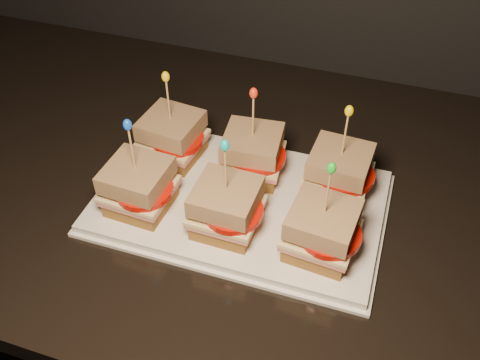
% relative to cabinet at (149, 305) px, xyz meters
% --- Properties ---
extents(cabinet, '(2.38, 0.70, 0.88)m').
position_rel_cabinet_xyz_m(cabinet, '(0.00, 0.00, 0.00)').
color(cabinet, black).
rests_on(cabinet, ground).
extents(granite_slab, '(2.42, 0.74, 0.03)m').
position_rel_cabinet_xyz_m(granite_slab, '(0.00, 0.00, 0.46)').
color(granite_slab, black).
rests_on(granite_slab, cabinet).
extents(platter, '(0.42, 0.26, 0.02)m').
position_rel_cabinet_xyz_m(platter, '(0.24, -0.06, 0.48)').
color(platter, white).
rests_on(platter, granite_slab).
extents(platter_rim, '(0.44, 0.27, 0.01)m').
position_rel_cabinet_xyz_m(platter_rim, '(0.24, -0.06, 0.48)').
color(platter_rim, white).
rests_on(platter_rim, granite_slab).
extents(sandwich_0_bread_bot, '(0.09, 0.09, 0.02)m').
position_rel_cabinet_xyz_m(sandwich_0_bread_bot, '(0.11, -0.00, 0.50)').
color(sandwich_0_bread_bot, brown).
rests_on(sandwich_0_bread_bot, platter).
extents(sandwich_0_ham, '(0.10, 0.10, 0.01)m').
position_rel_cabinet_xyz_m(sandwich_0_ham, '(0.11, -0.00, 0.52)').
color(sandwich_0_ham, '#CD6660').
rests_on(sandwich_0_ham, sandwich_0_bread_bot).
extents(sandwich_0_cheese, '(0.10, 0.10, 0.01)m').
position_rel_cabinet_xyz_m(sandwich_0_cheese, '(0.11, -0.00, 0.53)').
color(sandwich_0_cheese, '#F3DE98').
rests_on(sandwich_0_cheese, sandwich_0_ham).
extents(sandwich_0_tomato, '(0.08, 0.08, 0.01)m').
position_rel_cabinet_xyz_m(sandwich_0_tomato, '(0.12, -0.01, 0.53)').
color(sandwich_0_tomato, '#BA0E03').
rests_on(sandwich_0_tomato, sandwich_0_cheese).
extents(sandwich_0_bread_top, '(0.09, 0.09, 0.03)m').
position_rel_cabinet_xyz_m(sandwich_0_bread_top, '(0.11, -0.00, 0.55)').
color(sandwich_0_bread_top, '#5E2F0D').
rests_on(sandwich_0_bread_top, sandwich_0_tomato).
extents(sandwich_0_pick, '(0.00, 0.00, 0.09)m').
position_rel_cabinet_xyz_m(sandwich_0_pick, '(0.11, -0.00, 0.60)').
color(sandwich_0_pick, tan).
rests_on(sandwich_0_pick, sandwich_0_bread_top).
extents(sandwich_0_frill, '(0.01, 0.01, 0.02)m').
position_rel_cabinet_xyz_m(sandwich_0_frill, '(0.11, -0.00, 0.64)').
color(sandwich_0_frill, yellow).
rests_on(sandwich_0_frill, sandwich_0_pick).
extents(sandwich_1_bread_bot, '(0.09, 0.09, 0.02)m').
position_rel_cabinet_xyz_m(sandwich_1_bread_bot, '(0.24, -0.00, 0.50)').
color(sandwich_1_bread_bot, brown).
rests_on(sandwich_1_bread_bot, platter).
extents(sandwich_1_ham, '(0.10, 0.10, 0.01)m').
position_rel_cabinet_xyz_m(sandwich_1_ham, '(0.24, -0.00, 0.52)').
color(sandwich_1_ham, '#CD6660').
rests_on(sandwich_1_ham, sandwich_1_bread_bot).
extents(sandwich_1_cheese, '(0.10, 0.10, 0.01)m').
position_rel_cabinet_xyz_m(sandwich_1_cheese, '(0.24, -0.00, 0.53)').
color(sandwich_1_cheese, '#F3DE98').
rests_on(sandwich_1_cheese, sandwich_1_ham).
extents(sandwich_1_tomato, '(0.08, 0.08, 0.01)m').
position_rel_cabinet_xyz_m(sandwich_1_tomato, '(0.26, -0.01, 0.53)').
color(sandwich_1_tomato, '#BA0E03').
rests_on(sandwich_1_tomato, sandwich_1_cheese).
extents(sandwich_1_bread_top, '(0.09, 0.09, 0.03)m').
position_rel_cabinet_xyz_m(sandwich_1_bread_top, '(0.24, -0.00, 0.55)').
color(sandwich_1_bread_top, '#5E2F0D').
rests_on(sandwich_1_bread_top, sandwich_1_tomato).
extents(sandwich_1_pick, '(0.00, 0.00, 0.09)m').
position_rel_cabinet_xyz_m(sandwich_1_pick, '(0.24, -0.00, 0.60)').
color(sandwich_1_pick, tan).
rests_on(sandwich_1_pick, sandwich_1_bread_top).
extents(sandwich_1_frill, '(0.01, 0.01, 0.02)m').
position_rel_cabinet_xyz_m(sandwich_1_frill, '(0.24, -0.00, 0.64)').
color(sandwich_1_frill, red).
rests_on(sandwich_1_frill, sandwich_1_pick).
extents(sandwich_2_bread_bot, '(0.09, 0.09, 0.02)m').
position_rel_cabinet_xyz_m(sandwich_2_bread_bot, '(0.38, -0.00, 0.50)').
color(sandwich_2_bread_bot, brown).
rests_on(sandwich_2_bread_bot, platter).
extents(sandwich_2_ham, '(0.10, 0.09, 0.01)m').
position_rel_cabinet_xyz_m(sandwich_2_ham, '(0.38, -0.00, 0.52)').
color(sandwich_2_ham, '#CD6660').
rests_on(sandwich_2_ham, sandwich_2_bread_bot).
extents(sandwich_2_cheese, '(0.10, 0.10, 0.01)m').
position_rel_cabinet_xyz_m(sandwich_2_cheese, '(0.38, -0.00, 0.53)').
color(sandwich_2_cheese, '#F3DE98').
rests_on(sandwich_2_cheese, sandwich_2_ham).
extents(sandwich_2_tomato, '(0.08, 0.08, 0.01)m').
position_rel_cabinet_xyz_m(sandwich_2_tomato, '(0.39, -0.01, 0.53)').
color(sandwich_2_tomato, '#BA0E03').
rests_on(sandwich_2_tomato, sandwich_2_cheese).
extents(sandwich_2_bread_top, '(0.09, 0.09, 0.03)m').
position_rel_cabinet_xyz_m(sandwich_2_bread_top, '(0.38, -0.00, 0.55)').
color(sandwich_2_bread_top, '#5E2F0D').
rests_on(sandwich_2_bread_top, sandwich_2_tomato).
extents(sandwich_2_pick, '(0.00, 0.00, 0.09)m').
position_rel_cabinet_xyz_m(sandwich_2_pick, '(0.38, -0.00, 0.60)').
color(sandwich_2_pick, tan).
rests_on(sandwich_2_pick, sandwich_2_bread_top).
extents(sandwich_2_frill, '(0.01, 0.01, 0.02)m').
position_rel_cabinet_xyz_m(sandwich_2_frill, '(0.38, -0.00, 0.64)').
color(sandwich_2_frill, '#ECC702').
rests_on(sandwich_2_frill, sandwich_2_pick).
extents(sandwich_3_bread_bot, '(0.09, 0.09, 0.02)m').
position_rel_cabinet_xyz_m(sandwich_3_bread_bot, '(0.11, -0.12, 0.50)').
color(sandwich_3_bread_bot, brown).
rests_on(sandwich_3_bread_bot, platter).
extents(sandwich_3_ham, '(0.10, 0.09, 0.01)m').
position_rel_cabinet_xyz_m(sandwich_3_ham, '(0.11, -0.12, 0.52)').
color(sandwich_3_ham, '#CD6660').
rests_on(sandwich_3_ham, sandwich_3_bread_bot).
extents(sandwich_3_cheese, '(0.10, 0.10, 0.01)m').
position_rel_cabinet_xyz_m(sandwich_3_cheese, '(0.11, -0.12, 0.53)').
color(sandwich_3_cheese, '#F3DE98').
rests_on(sandwich_3_cheese, sandwich_3_ham).
extents(sandwich_3_tomato, '(0.08, 0.08, 0.01)m').
position_rel_cabinet_xyz_m(sandwich_3_tomato, '(0.12, -0.13, 0.53)').
color(sandwich_3_tomato, '#BA0E03').
rests_on(sandwich_3_tomato, sandwich_3_cheese).
extents(sandwich_3_bread_top, '(0.09, 0.09, 0.03)m').
position_rel_cabinet_xyz_m(sandwich_3_bread_top, '(0.11, -0.12, 0.55)').
color(sandwich_3_bread_top, '#5E2F0D').
rests_on(sandwich_3_bread_top, sandwich_3_tomato).
extents(sandwich_3_pick, '(0.00, 0.00, 0.09)m').
position_rel_cabinet_xyz_m(sandwich_3_pick, '(0.11, -0.12, 0.60)').
color(sandwich_3_pick, tan).
rests_on(sandwich_3_pick, sandwich_3_bread_top).
extents(sandwich_3_frill, '(0.01, 0.01, 0.02)m').
position_rel_cabinet_xyz_m(sandwich_3_frill, '(0.11, -0.12, 0.64)').
color(sandwich_3_frill, blue).
rests_on(sandwich_3_frill, sandwich_3_pick).
extents(sandwich_4_bread_bot, '(0.09, 0.09, 0.02)m').
position_rel_cabinet_xyz_m(sandwich_4_bread_bot, '(0.24, -0.12, 0.50)').
color(sandwich_4_bread_bot, brown).
rests_on(sandwich_4_bread_bot, platter).
extents(sandwich_4_ham, '(0.09, 0.09, 0.01)m').
position_rel_cabinet_xyz_m(sandwich_4_ham, '(0.24, -0.12, 0.52)').
color(sandwich_4_ham, '#CD6660').
rests_on(sandwich_4_ham, sandwich_4_bread_bot).
extents(sandwich_4_cheese, '(0.10, 0.09, 0.01)m').
position_rel_cabinet_xyz_m(sandwich_4_cheese, '(0.24, -0.12, 0.53)').
color(sandwich_4_cheese, '#F3DE98').
rests_on(sandwich_4_cheese, sandwich_4_ham).
extents(sandwich_4_tomato, '(0.08, 0.08, 0.01)m').
position_rel_cabinet_xyz_m(sandwich_4_tomato, '(0.26, -0.13, 0.53)').
color(sandwich_4_tomato, '#BA0E03').
rests_on(sandwich_4_tomato, sandwich_4_cheese).
extents(sandwich_4_bread_top, '(0.09, 0.09, 0.03)m').
position_rel_cabinet_xyz_m(sandwich_4_bread_top, '(0.24, -0.12, 0.55)').
color(sandwich_4_bread_top, '#5E2F0D').
rests_on(sandwich_4_bread_top, sandwich_4_tomato).
extents(sandwich_4_pick, '(0.00, 0.00, 0.09)m').
position_rel_cabinet_xyz_m(sandwich_4_pick, '(0.24, -0.12, 0.60)').
color(sandwich_4_pick, tan).
rests_on(sandwich_4_pick, sandwich_4_bread_top).
extents(sandwich_4_frill, '(0.01, 0.01, 0.02)m').
position_rel_cabinet_xyz_m(sandwich_4_frill, '(0.24, -0.12, 0.64)').
color(sandwich_4_frill, '#0AB2B0').
rests_on(sandwich_4_frill, sandwich_4_pick).
extents(sandwich_5_bread_bot, '(0.09, 0.09, 0.02)m').
position_rel_cabinet_xyz_m(sandwich_5_bread_bot, '(0.38, -0.12, 0.50)').
color(sandwich_5_bread_bot, brown).
rests_on(sandwich_5_bread_bot, platter).
extents(sandwich_5_ham, '(0.10, 0.10, 0.01)m').
position_rel_cabinet_xyz_m(sandwich_5_ham, '(0.38, -0.12, 0.52)').
color(sandwich_5_ham, '#CD6660').
rests_on(sandwich_5_ham, sandwich_5_bread_bot).
extents(sandwich_5_cheese, '(0.10, 0.10, 0.01)m').
position_rel_cabinet_xyz_m(sandwich_5_cheese, '(0.38, -0.12, 0.53)').
color(sandwich_5_cheese, '#F3DE98').
rests_on(sandwich_5_cheese, sandwich_5_ham).
extents(sandwich_5_tomato, '(0.08, 0.08, 0.01)m').
position_rel_cabinet_xyz_m(sandwich_5_tomato, '(0.39, -0.13, 0.53)').
color(sandwich_5_tomato, '#BA0E03').
rests_on(sandwich_5_tomato, sandwich_5_cheese).
extents(sandwich_5_bread_top, '(0.09, 0.09, 0.03)m').
position_rel_cabinet_xyz_m(sandwich_5_bread_top, '(0.38, -0.12, 0.55)').
color(sandwich_5_bread_top, '#5E2F0D').
rests_on(sandwich_5_bread_top, sandwich_5_tomato).
extents(sandwich_5_pick, '(0.00, 0.00, 0.09)m').
position_rel_cabinet_xyz_m(sandwich_5_pick, '(0.38, -0.12, 0.60)').
color(sandwich_5_pick, tan).
rests_on(sandwich_5_pick, sandwich_5_bread_top).
extents(sandwich_5_frill, '(0.01, 0.01, 0.02)m').
position_rel_cabinet_xyz_m(sandwich_5_frill, '(0.38, -0.12, 0.64)').
color(sandwich_5_frill, green).
rests_on(sandwich_5_frill, sandwich_5_pick).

